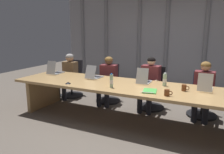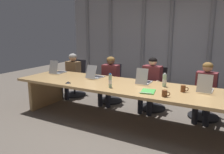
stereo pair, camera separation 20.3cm
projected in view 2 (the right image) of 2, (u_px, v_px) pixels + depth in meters
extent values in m
plane|color=#6B6056|center=(137.00, 124.00, 4.09)|extent=(13.32, 13.32, 0.00)
cube|color=tan|center=(138.00, 88.00, 3.94)|extent=(5.05, 1.15, 0.05)
cube|color=black|center=(138.00, 91.00, 3.95)|extent=(4.29, 0.10, 0.06)
cube|color=tan|center=(47.00, 91.00, 5.07)|extent=(0.08, 0.98, 0.68)
cube|color=#9999A0|center=(173.00, 38.00, 6.00)|extent=(6.66, 0.10, 3.04)
cylinder|color=gray|center=(88.00, 37.00, 7.26)|extent=(0.12, 0.12, 2.97)
cylinder|color=gray|center=(111.00, 37.00, 6.86)|extent=(0.12, 0.12, 2.97)
cylinder|color=gray|center=(143.00, 38.00, 6.35)|extent=(0.12, 0.12, 2.97)
cylinder|color=gray|center=(171.00, 38.00, 5.98)|extent=(0.12, 0.12, 2.97)
cylinder|color=gray|center=(210.00, 39.00, 5.51)|extent=(0.12, 0.12, 2.97)
cube|color=#A8ADB7|center=(59.00, 72.00, 5.21)|extent=(0.25, 0.34, 0.02)
cube|color=black|center=(60.00, 72.00, 5.23)|extent=(0.20, 0.19, 0.00)
cube|color=#A8ADB7|center=(54.00, 67.00, 5.00)|extent=(0.23, 0.11, 0.30)
cube|color=black|center=(54.00, 67.00, 5.00)|extent=(0.21, 0.09, 0.27)
cube|color=#A8ADB7|center=(97.00, 77.00, 4.70)|extent=(0.26, 0.32, 0.02)
cube|color=black|center=(97.00, 76.00, 4.72)|extent=(0.22, 0.18, 0.00)
cube|color=#A8ADB7|center=(91.00, 72.00, 4.51)|extent=(0.25, 0.12, 0.27)
cube|color=black|center=(91.00, 72.00, 4.51)|extent=(0.22, 0.10, 0.24)
cube|color=#BCBCC1|center=(145.00, 82.00, 4.22)|extent=(0.23, 0.32, 0.02)
cube|color=black|center=(145.00, 82.00, 4.24)|extent=(0.20, 0.18, 0.00)
cube|color=#BCBCC1|center=(142.00, 76.00, 4.01)|extent=(0.23, 0.09, 0.30)
cube|color=black|center=(142.00, 76.00, 4.02)|extent=(0.21, 0.07, 0.27)
cube|color=beige|center=(206.00, 90.00, 3.67)|extent=(0.24, 0.33, 0.02)
cube|color=black|center=(206.00, 89.00, 3.69)|extent=(0.20, 0.18, 0.00)
cube|color=beige|center=(205.00, 84.00, 3.48)|extent=(0.23, 0.09, 0.29)
cube|color=black|center=(205.00, 83.00, 3.48)|extent=(0.21, 0.08, 0.26)
cube|color=#2D2D38|center=(74.00, 80.00, 5.82)|extent=(0.53, 0.53, 0.08)
cube|color=#2D2D38|center=(78.00, 69.00, 5.96)|extent=(0.44, 0.17, 0.50)
cylinder|color=#262628|center=(75.00, 88.00, 5.87)|extent=(0.05, 0.05, 0.33)
cylinder|color=black|center=(75.00, 94.00, 5.90)|extent=(0.60, 0.60, 0.04)
cube|color=#2D2D38|center=(110.00, 85.00, 5.31)|extent=(0.55, 0.55, 0.08)
cube|color=#2D2D38|center=(113.00, 73.00, 5.46)|extent=(0.45, 0.19, 0.47)
cylinder|color=#262628|center=(110.00, 93.00, 5.36)|extent=(0.05, 0.05, 0.33)
cylinder|color=black|center=(110.00, 100.00, 5.40)|extent=(0.60, 0.60, 0.04)
cube|color=black|center=(153.00, 91.00, 4.81)|extent=(0.53, 0.53, 0.08)
cube|color=black|center=(157.00, 77.00, 4.93)|extent=(0.44, 0.16, 0.48)
cylinder|color=#262628|center=(152.00, 100.00, 4.85)|extent=(0.05, 0.05, 0.33)
cylinder|color=black|center=(152.00, 108.00, 4.89)|extent=(0.60, 0.60, 0.04)
cube|color=navy|center=(205.00, 98.00, 4.31)|extent=(0.51, 0.51, 0.08)
cube|color=navy|center=(206.00, 83.00, 4.45)|extent=(0.44, 0.14, 0.45)
cylinder|color=#262628|center=(204.00, 108.00, 4.35)|extent=(0.05, 0.05, 0.33)
cylinder|color=black|center=(203.00, 116.00, 4.39)|extent=(0.60, 0.60, 0.04)
cube|color=olive|center=(73.00, 70.00, 5.75)|extent=(0.38, 0.24, 0.48)
sphere|color=tan|center=(73.00, 57.00, 5.68)|extent=(0.20, 0.20, 0.20)
ellipsoid|color=#B2ADA8|center=(73.00, 56.00, 5.67)|extent=(0.21, 0.21, 0.15)
cylinder|color=olive|center=(78.00, 69.00, 5.66)|extent=(0.08, 0.14, 0.27)
cylinder|color=tan|center=(72.00, 75.00, 5.51)|extent=(0.08, 0.30, 0.06)
cylinder|color=olive|center=(69.00, 68.00, 5.82)|extent=(0.08, 0.14, 0.27)
cylinder|color=tan|center=(64.00, 74.00, 5.67)|extent=(0.08, 0.30, 0.06)
cylinder|color=#262833|center=(71.00, 82.00, 5.59)|extent=(0.16, 0.41, 0.13)
cylinder|color=#262833|center=(67.00, 91.00, 5.48)|extent=(0.11, 0.11, 0.43)
cylinder|color=#262833|center=(66.00, 81.00, 5.69)|extent=(0.16, 0.41, 0.13)
cylinder|color=#262833|center=(61.00, 90.00, 5.59)|extent=(0.11, 0.11, 0.43)
cube|color=brown|center=(111.00, 75.00, 5.22)|extent=(0.41, 0.25, 0.47)
sphere|color=brown|center=(111.00, 61.00, 5.15)|extent=(0.19, 0.19, 0.19)
ellipsoid|color=olive|center=(111.00, 60.00, 5.15)|extent=(0.20, 0.20, 0.14)
cylinder|color=brown|center=(117.00, 73.00, 5.15)|extent=(0.08, 0.14, 0.27)
cylinder|color=brown|center=(114.00, 80.00, 4.98)|extent=(0.09, 0.30, 0.06)
cylinder|color=brown|center=(105.00, 72.00, 5.28)|extent=(0.08, 0.14, 0.27)
cylinder|color=brown|center=(101.00, 78.00, 5.11)|extent=(0.09, 0.30, 0.06)
cylinder|color=#262833|center=(111.00, 88.00, 5.06)|extent=(0.16, 0.41, 0.13)
cylinder|color=#262833|center=(108.00, 98.00, 4.94)|extent=(0.11, 0.11, 0.43)
cylinder|color=#262833|center=(103.00, 87.00, 5.14)|extent=(0.16, 0.41, 0.13)
cylinder|color=#262833|center=(100.00, 97.00, 5.02)|extent=(0.11, 0.11, 0.43)
cube|color=brown|center=(152.00, 78.00, 4.73)|extent=(0.41, 0.24, 0.53)
sphere|color=beige|center=(153.00, 61.00, 4.66)|extent=(0.18, 0.18, 0.18)
ellipsoid|color=black|center=(153.00, 60.00, 4.65)|extent=(0.18, 0.18, 0.13)
cylinder|color=brown|center=(160.00, 75.00, 4.63)|extent=(0.08, 0.14, 0.27)
cylinder|color=beige|center=(156.00, 82.00, 4.48)|extent=(0.08, 0.30, 0.06)
cylinder|color=brown|center=(145.00, 74.00, 4.80)|extent=(0.08, 0.14, 0.27)
cylinder|color=beige|center=(141.00, 81.00, 4.65)|extent=(0.08, 0.30, 0.06)
cylinder|color=#262833|center=(153.00, 94.00, 4.58)|extent=(0.15, 0.41, 0.13)
cylinder|color=#262833|center=(149.00, 105.00, 4.47)|extent=(0.11, 0.11, 0.43)
cylinder|color=#262833|center=(144.00, 92.00, 4.68)|extent=(0.15, 0.41, 0.13)
cylinder|color=#262833|center=(140.00, 104.00, 4.57)|extent=(0.11, 0.11, 0.43)
cube|color=brown|center=(206.00, 84.00, 4.23)|extent=(0.39, 0.24, 0.49)
sphere|color=tan|center=(208.00, 67.00, 4.16)|extent=(0.19, 0.19, 0.19)
ellipsoid|color=olive|center=(208.00, 66.00, 4.15)|extent=(0.19, 0.19, 0.14)
cylinder|color=brown|center=(215.00, 83.00, 4.14)|extent=(0.08, 0.14, 0.27)
cylinder|color=tan|center=(213.00, 91.00, 3.99)|extent=(0.08, 0.30, 0.06)
cylinder|color=brown|center=(198.00, 81.00, 4.30)|extent=(0.08, 0.14, 0.27)
cylinder|color=tan|center=(195.00, 89.00, 4.15)|extent=(0.08, 0.30, 0.06)
cylinder|color=#262833|center=(209.00, 102.00, 4.07)|extent=(0.15, 0.41, 0.13)
cylinder|color=#262833|center=(206.00, 115.00, 3.97)|extent=(0.11, 0.11, 0.43)
cylinder|color=#262833|center=(198.00, 100.00, 4.17)|extent=(0.15, 0.41, 0.13)
cylinder|color=#262833|center=(195.00, 113.00, 4.07)|extent=(0.11, 0.11, 0.43)
cylinder|color=#ADD1B2|center=(110.00, 81.00, 3.85)|extent=(0.06, 0.06, 0.24)
cylinder|color=white|center=(110.00, 82.00, 3.85)|extent=(0.06, 0.06, 0.07)
cylinder|color=blue|center=(110.00, 74.00, 3.82)|extent=(0.03, 0.03, 0.02)
cylinder|color=#ADD1B2|center=(164.00, 80.00, 3.92)|extent=(0.07, 0.07, 0.22)
cylinder|color=white|center=(164.00, 81.00, 3.92)|extent=(0.07, 0.07, 0.07)
cylinder|color=white|center=(165.00, 74.00, 3.89)|extent=(0.04, 0.04, 0.02)
cylinder|color=brown|center=(164.00, 93.00, 3.34)|extent=(0.08, 0.08, 0.10)
torus|color=brown|center=(168.00, 94.00, 3.31)|extent=(0.07, 0.01, 0.07)
cylinder|color=brown|center=(183.00, 89.00, 3.59)|extent=(0.08, 0.08, 0.11)
torus|color=brown|center=(186.00, 89.00, 3.57)|extent=(0.07, 0.01, 0.07)
cone|color=black|center=(68.00, 82.00, 4.18)|extent=(0.11, 0.11, 0.03)
cube|color=#4CB74C|center=(148.00, 91.00, 3.60)|extent=(0.27, 0.34, 0.02)
cylinder|color=silver|center=(145.00, 93.00, 3.47)|extent=(0.21, 0.05, 0.01)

